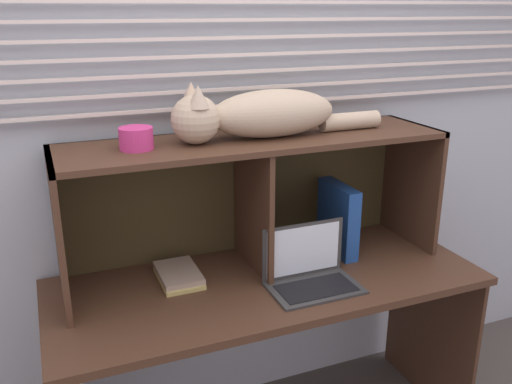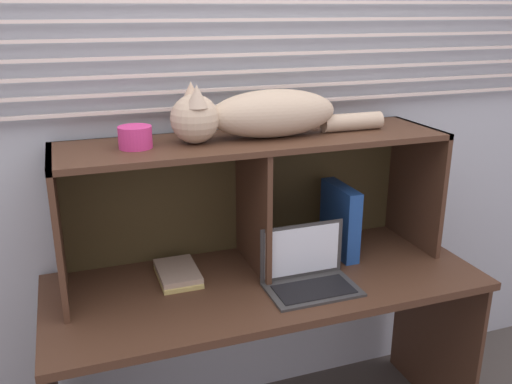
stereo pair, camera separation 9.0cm
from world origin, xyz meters
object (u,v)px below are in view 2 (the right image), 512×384
(laptop, at_px, (308,274))
(book_stack, at_px, (178,273))
(binder_upright, at_px, (340,220))
(cat, at_px, (258,114))
(small_basket, at_px, (135,137))

(laptop, distance_m, book_stack, 0.49)
(laptop, xyz_separation_m, binder_upright, (0.24, 0.22, 0.10))
(laptop, height_order, binder_upright, binder_upright)
(cat, xyz_separation_m, small_basket, (-0.44, 0.00, -0.05))
(binder_upright, height_order, small_basket, small_basket)
(small_basket, bearing_deg, cat, 0.00)
(cat, bearing_deg, small_basket, 180.00)
(laptop, height_order, small_basket, small_basket)
(book_stack, distance_m, small_basket, 0.55)
(book_stack, height_order, small_basket, small_basket)
(laptop, xyz_separation_m, book_stack, (-0.44, 0.22, -0.03))
(binder_upright, distance_m, small_basket, 0.90)
(binder_upright, relative_size, book_stack, 1.25)
(small_basket, bearing_deg, book_stack, 0.99)
(laptop, bearing_deg, cat, 117.74)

